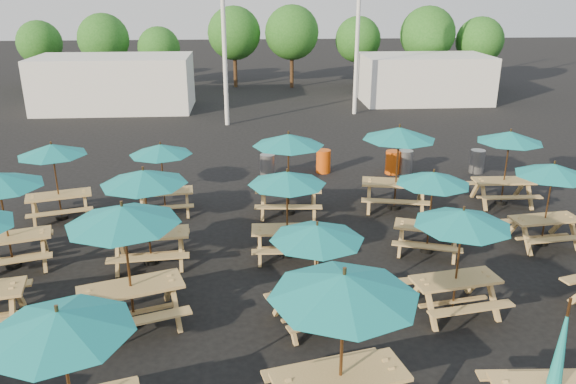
{
  "coord_description": "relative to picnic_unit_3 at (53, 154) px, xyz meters",
  "views": [
    {
      "loc": [
        -1.01,
        -12.38,
        6.22
      ],
      "look_at": [
        0.0,
        1.5,
        1.1
      ],
      "focal_mm": 35.0,
      "sensor_mm": 36.0,
      "label": 1
    }
  ],
  "objects": [
    {
      "name": "tree_6",
      "position": [
        16.6,
        20.13,
        1.53
      ],
      "size": [
        3.38,
        3.38,
        5.13
      ],
      "color": "#382314",
      "rests_on": "ground"
    },
    {
      "name": "event_tent_0",
      "position": [
        -1.64,
        15.23,
        -0.5
      ],
      "size": [
        8.0,
        4.0,
        2.8
      ],
      "primitive_type": "cube",
      "color": "silver",
      "rests_on": "ground"
    },
    {
      "name": "tree_3",
      "position": [
        4.61,
        21.95,
        1.51
      ],
      "size": [
        3.36,
        3.36,
        5.09
      ],
      "color": "#382314",
      "rests_on": "ground"
    },
    {
      "name": "picnic_unit_18",
      "position": [
        12.77,
        -2.61,
        -0.03
      ],
      "size": [
        2.03,
        2.03,
        2.17
      ],
      "rotation": [
        0.0,
        0.0,
        0.11
      ],
      "color": "#AA894B",
      "rests_on": "ground"
    },
    {
      "name": "picnic_unit_6",
      "position": [
        2.97,
        -2.94,
        0.12
      ],
      "size": [
        2.16,
        2.16,
        2.35
      ],
      "rotation": [
        0.0,
        0.0,
        0.09
      ],
      "color": "#AA894B",
      "rests_on": "ground"
    },
    {
      "name": "tree_7",
      "position": [
        19.99,
        20.15,
        1.09
      ],
      "size": [
        2.95,
        2.95,
        4.48
      ],
      "color": "#382314",
      "rests_on": "ground"
    },
    {
      "name": "waste_bin_3",
      "position": [
        10.84,
        3.39,
        -1.49
      ],
      "size": [
        0.51,
        0.51,
        0.81
      ],
      "primitive_type": "cylinder",
      "color": "gray",
      "rests_on": "ground"
    },
    {
      "name": "picnic_unit_5",
      "position": [
        3.03,
        -5.52,
        0.25
      ],
      "size": [
        2.68,
        2.68,
        2.5
      ],
      "rotation": [
        0.0,
        0.0,
        0.32
      ],
      "color": "#AA894B",
      "rests_on": "ground"
    },
    {
      "name": "tree_5",
      "position": [
        12.59,
        21.91,
        1.08
      ],
      "size": [
        2.94,
        2.94,
        4.45
      ],
      "color": "#382314",
      "rests_on": "ground"
    },
    {
      "name": "picnic_unit_12",
      "position": [
        9.7,
        -8.75,
        -0.99
      ],
      "size": [
        1.81,
        1.6,
        2.21
      ],
      "rotation": [
        0.0,
        0.0,
        -0.05
      ],
      "color": "#AA894B",
      "rests_on": "ground"
    },
    {
      "name": "waste_bin_2",
      "position": [
        10.39,
        3.36,
        -1.49
      ],
      "size": [
        0.51,
        0.51,
        0.81
      ],
      "primitive_type": "cylinder",
      "color": "#D24B0C",
      "rests_on": "ground"
    },
    {
      "name": "picnic_unit_10",
      "position": [
        6.23,
        -2.8,
        -0.02
      ],
      "size": [
        1.9,
        1.9,
        2.19
      ],
      "rotation": [
        0.0,
        0.0,
        -0.03
      ],
      "color": "#AA894B",
      "rests_on": "ground"
    },
    {
      "name": "tree_2",
      "position": [
        -0.03,
        20.88,
        0.73
      ],
      "size": [
        2.59,
        2.59,
        3.93
      ],
      "color": "#382314",
      "rests_on": "ground"
    },
    {
      "name": "picnic_unit_8",
      "position": [
        6.62,
        -8.42,
        0.29
      ],
      "size": [
        2.59,
        2.59,
        2.54
      ],
      "rotation": [
        0.0,
        0.0,
        0.23
      ],
      "color": "#AA894B",
      "rests_on": "ground"
    },
    {
      "name": "waste_bin_0",
      "position": [
        5.98,
        3.26,
        -1.49
      ],
      "size": [
        0.51,
        0.51,
        0.81
      ],
      "primitive_type": "cylinder",
      "color": "gray",
      "rests_on": "ground"
    },
    {
      "name": "picnic_unit_15",
      "position": [
        9.63,
        0.08,
        0.24
      ],
      "size": [
        2.51,
        2.51,
        2.49
      ],
      "rotation": [
        0.0,
        0.0,
        -0.21
      ],
      "color": "#AA894B",
      "rests_on": "ground"
    },
    {
      "name": "tree_1",
      "position": [
        -3.38,
        21.13,
        1.25
      ],
      "size": [
        3.11,
        3.11,
        4.72
      ],
      "color": "#382314",
      "rests_on": "ground"
    },
    {
      "name": "event_tent_1",
      "position": [
        15.36,
        16.23,
        -0.6
      ],
      "size": [
        7.0,
        4.0,
        2.6
      ],
      "primitive_type": "cube",
      "color": "silver",
      "rests_on": "ground"
    },
    {
      "name": "picnic_unit_9",
      "position": [
        6.58,
        -5.75,
        -0.09
      ],
      "size": [
        2.24,
        2.24,
        2.11
      ],
      "rotation": [
        0.0,
        0.0,
        0.31
      ],
      "color": "#AA894B",
      "rests_on": "ground"
    },
    {
      "name": "ground",
      "position": [
        6.36,
        -2.77,
        -1.9
      ],
      "size": [
        120.0,
        120.0,
        0.0
      ],
      "primitive_type": "plane",
      "color": "black",
      "rests_on": "ground"
    },
    {
      "name": "picnic_unit_19",
      "position": [
        12.97,
        0.24,
        0.05
      ],
      "size": [
        1.97,
        1.97,
        2.27
      ],
      "rotation": [
        0.0,
        0.0,
        -0.03
      ],
      "color": "#AA894B",
      "rests_on": "ground"
    },
    {
      "name": "picnic_unit_7",
      "position": [
        2.89,
        0.2,
        -0.1
      ],
      "size": [
        1.96,
        1.96,
        2.09
      ],
      "rotation": [
        0.0,
        0.0,
        0.11
      ],
      "color": "#AA894B",
      "rests_on": "ground"
    },
    {
      "name": "tree_0",
      "position": [
        -7.71,
        22.48,
        0.93
      ],
      "size": [
        2.8,
        2.8,
        4.24
      ],
      "color": "#382314",
      "rests_on": "ground"
    },
    {
      "name": "waste_bin_4",
      "position": [
        13.39,
        3.26,
        -1.49
      ],
      "size": [
        0.51,
        0.51,
        0.81
      ],
      "primitive_type": "cylinder",
      "color": "gray",
      "rests_on": "ground"
    },
    {
      "name": "picnic_unit_11",
      "position": [
        6.46,
        -0.07,
        0.16
      ],
      "size": [
        2.17,
        2.17,
        2.39
      ],
      "rotation": [
        0.0,
        0.0,
        -0.08
      ],
      "color": "#AA894B",
      "rests_on": "ground"
    },
    {
      "name": "picnic_unit_14",
      "position": [
        9.71,
        -2.82,
        -0.09
      ],
      "size": [
        2.27,
        2.27,
        2.11
      ],
      "rotation": [
        0.0,
        0.0,
        -0.34
      ],
      "color": "#AA894B",
      "rests_on": "ground"
    },
    {
      "name": "picnic_unit_13",
      "position": [
        9.41,
        -5.53,
        0.02
      ],
      "size": [
        2.18,
        2.18,
        2.23
      ],
      "rotation": [
        0.0,
        0.0,
        0.17
      ],
      "color": "#AA894B",
      "rests_on": "ground"
    },
    {
      "name": "picnic_unit_3",
      "position": [
        0.0,
        0.0,
        0.0
      ],
      "size": [
        2.32,
        2.32,
        2.21
      ],
      "rotation": [
        0.0,
        0.0,
        0.28
      ],
      "color": "#AA894B",
      "rests_on": "ground"
    },
    {
      "name": "picnic_unit_4",
      "position": [
        2.85,
        -8.75,
        0.11
      ],
      "size": [
        2.43,
        2.43,
        2.33
      ],
      "rotation": [
        0.0,
        0.0,
        0.27
      ],
      "color": "#AA894B",
      "rests_on": "ground"
    },
    {
      "name": "tree_4",
      "position": [
        8.26,
        21.49,
        1.56
      ],
      "size": [
        3.41,
        3.41,
        5.17
      ],
      "color": "#382314",
      "rests_on": "ground"
    },
    {
      "name": "waste_bin_1",
      "position": [
        7.97,
        3.66,
        -1.49
      ],
      "size": [
        0.51,
        0.51,
        0.81
      ],
      "primitive_type": "cylinder",
      "color": "#D24B0C",
      "rests_on": "ground"
    }
  ]
}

